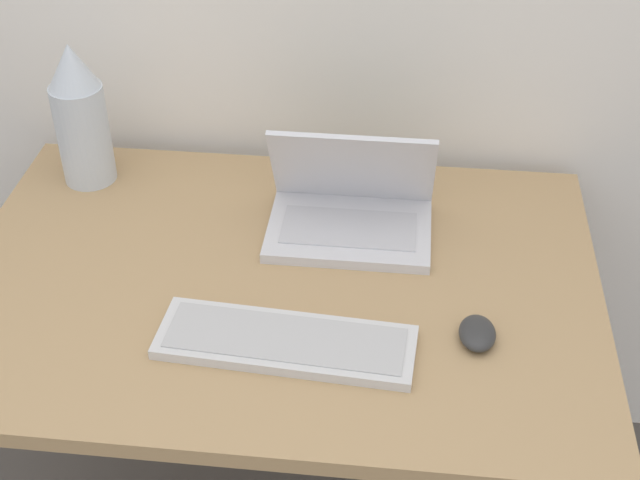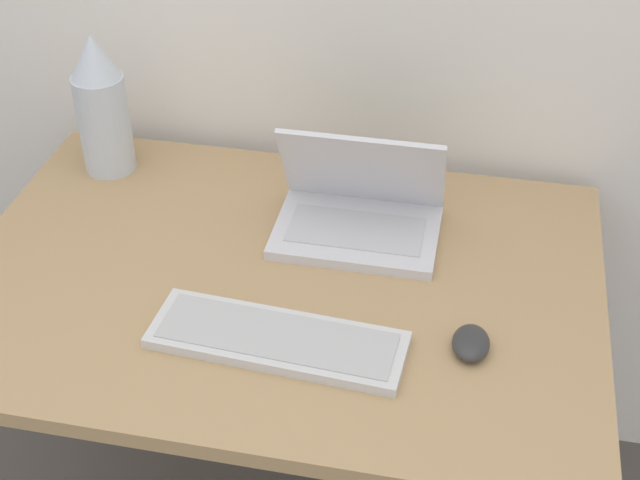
# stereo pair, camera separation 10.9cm
# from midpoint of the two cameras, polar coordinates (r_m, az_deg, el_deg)

# --- Properties ---
(desk) EXTENTS (1.14, 0.80, 0.77)m
(desk) POSITION_cam_midpoint_polar(r_m,az_deg,el_deg) (1.64, -0.70, -4.90)
(desk) COLOR tan
(desk) RESTS_ON ground_plane
(laptop) EXTENTS (0.30, 0.22, 0.21)m
(laptop) POSITION_cam_midpoint_polar(r_m,az_deg,el_deg) (1.66, 4.38, 1.90)
(laptop) COLOR silver
(laptop) RESTS_ON desk
(keyboard) EXTENTS (0.42, 0.16, 0.02)m
(keyboard) POSITION_cam_midpoint_polar(r_m,az_deg,el_deg) (1.44, -0.57, -6.46)
(keyboard) COLOR silver
(keyboard) RESTS_ON desk
(mouse) EXTENTS (0.06, 0.09, 0.03)m
(mouse) POSITION_cam_midpoint_polar(r_m,az_deg,el_deg) (1.46, 11.77, -6.53)
(mouse) COLOR #2D2D2D
(mouse) RESTS_ON desk
(vase) EXTENTS (0.10, 0.10, 0.30)m
(vase) POSITION_cam_midpoint_polar(r_m,az_deg,el_deg) (1.83, -12.16, 8.38)
(vase) COLOR silver
(vase) RESTS_ON desk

